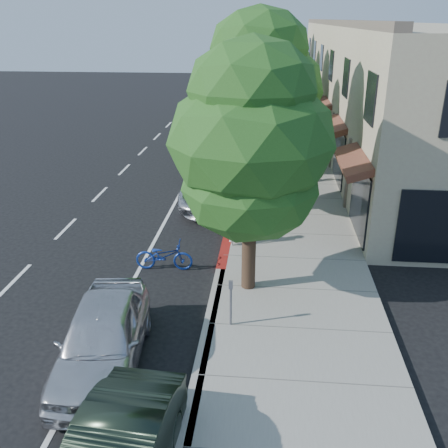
# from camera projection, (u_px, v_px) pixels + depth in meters

# --- Properties ---
(ground) EXTENTS (120.00, 120.00, 0.00)m
(ground) POSITION_uv_depth(u_px,v_px,m) (224.00, 259.00, 16.50)
(ground) COLOR black
(ground) RESTS_ON ground
(sidewalk) EXTENTS (4.60, 56.00, 0.15)m
(sidewalk) POSITION_uv_depth(u_px,v_px,m) (288.00, 185.00, 23.64)
(sidewalk) COLOR gray
(sidewalk) RESTS_ON ground
(curb) EXTENTS (0.30, 56.00, 0.15)m
(curb) POSITION_uv_depth(u_px,v_px,m) (239.00, 183.00, 23.83)
(curb) COLOR #9E998E
(curb) RESTS_ON ground
(curb_red_segment) EXTENTS (0.32, 4.00, 0.15)m
(curb_red_segment) POSITION_uv_depth(u_px,v_px,m) (226.00, 244.00, 17.39)
(curb_red_segment) COLOR maroon
(curb_red_segment) RESTS_ON ground
(storefront_building) EXTENTS (10.00, 36.00, 7.00)m
(storefront_building) POSITION_uv_depth(u_px,v_px,m) (405.00, 86.00, 30.90)
(storefront_building) COLOR #B8B18D
(storefront_building) RESTS_ON ground
(street_tree_0) EXTENTS (4.42, 4.42, 7.07)m
(street_tree_0) POSITION_uv_depth(u_px,v_px,m) (251.00, 145.00, 12.92)
(street_tree_0) COLOR black
(street_tree_0) RESTS_ON ground
(street_tree_1) EXTENTS (4.80, 4.80, 7.86)m
(street_tree_1) POSITION_uv_depth(u_px,v_px,m) (258.00, 93.00, 18.25)
(street_tree_1) COLOR black
(street_tree_1) RESTS_ON ground
(street_tree_2) EXTENTS (4.36, 4.36, 6.63)m
(street_tree_2) POSITION_uv_depth(u_px,v_px,m) (261.00, 93.00, 24.09)
(street_tree_2) COLOR black
(street_tree_2) RESTS_ON ground
(street_tree_3) EXTENTS (5.73, 5.73, 7.57)m
(street_tree_3) POSITION_uv_depth(u_px,v_px,m) (264.00, 72.00, 29.45)
(street_tree_3) COLOR black
(street_tree_3) RESTS_ON ground
(street_tree_4) EXTENTS (5.22, 5.22, 7.27)m
(street_tree_4) POSITION_uv_depth(u_px,v_px,m) (266.00, 65.00, 35.02)
(street_tree_4) COLOR black
(street_tree_4) RESTS_ON ground
(street_tree_5) EXTENTS (5.45, 5.45, 8.09)m
(street_tree_5) POSITION_uv_depth(u_px,v_px,m) (267.00, 51.00, 40.32)
(street_tree_5) COLOR black
(street_tree_5) RESTS_ON ground
(cyclist) EXTENTS (0.51, 0.65, 1.57)m
(cyclist) POSITION_uv_depth(u_px,v_px,m) (233.00, 226.00, 17.05)
(cyclist) COLOR white
(cyclist) RESTS_ON ground
(bicycle) EXTENTS (1.82, 0.68, 0.95)m
(bicycle) POSITION_uv_depth(u_px,v_px,m) (164.00, 256.00, 15.66)
(bicycle) COLOR #16369D
(bicycle) RESTS_ON ground
(silver_suv) EXTENTS (3.51, 6.41, 1.70)m
(silver_suv) POSITION_uv_depth(u_px,v_px,m) (224.00, 183.00, 21.28)
(silver_suv) COLOR silver
(silver_suv) RESTS_ON ground
(dark_sedan) EXTENTS (1.71, 4.21, 1.36)m
(dark_sedan) POSITION_uv_depth(u_px,v_px,m) (207.00, 145.00, 28.39)
(dark_sedan) COLOR black
(dark_sedan) RESTS_ON ground
(white_pickup) EXTENTS (2.63, 6.15, 1.77)m
(white_pickup) POSITION_uv_depth(u_px,v_px,m) (220.00, 118.00, 35.20)
(white_pickup) COLOR silver
(white_pickup) RESTS_ON ground
(dark_suv_far) EXTENTS (1.95, 4.28, 1.43)m
(dark_suv_far) POSITION_uv_depth(u_px,v_px,m) (224.00, 116.00, 36.66)
(dark_suv_far) COLOR black
(dark_suv_far) RESTS_ON ground
(near_car_a) EXTENTS (2.30, 4.66, 1.53)m
(near_car_a) POSITION_uv_depth(u_px,v_px,m) (102.00, 337.00, 11.16)
(near_car_a) COLOR silver
(near_car_a) RESTS_ON ground
(pedestrian) EXTENTS (0.82, 0.66, 1.60)m
(pedestrian) POSITION_uv_depth(u_px,v_px,m) (281.00, 167.00, 23.32)
(pedestrian) COLOR black
(pedestrian) RESTS_ON sidewalk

